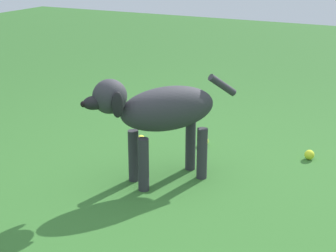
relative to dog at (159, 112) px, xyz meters
name	(u,v)px	position (x,y,z in m)	size (l,w,h in m)	color
ground	(193,190)	(-0.24, 0.02, -0.44)	(14.00, 14.00, 0.00)	#2D6026
dog	(159,112)	(0.00, 0.00, 0.00)	(0.64, 0.82, 0.67)	#2D2D33
tennis_ball_0	(309,155)	(-0.74, -0.75, -0.41)	(0.07, 0.07, 0.07)	#C7D62B
tennis_ball_1	(204,141)	(-0.01, -0.67, -0.41)	(0.07, 0.07, 0.07)	#C3D32E
tennis_ball_2	(141,140)	(0.41, -0.49, -0.41)	(0.07, 0.07, 0.07)	#D2DE37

